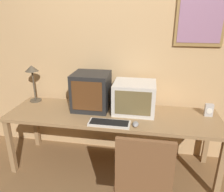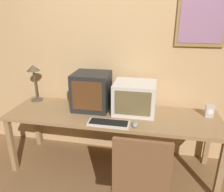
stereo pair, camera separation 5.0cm
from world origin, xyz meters
TOP-DOWN VIEW (x-y plane):
  - wall_back at (0.01, 1.32)m, footprint 8.00×0.08m
  - desk at (0.00, 0.89)m, footprint 2.33×0.67m
  - monitor_left at (-0.26, 1.00)m, footprint 0.41×0.38m
  - monitor_right at (0.23, 1.00)m, footprint 0.46×0.40m
  - keyboard_main at (0.01, 0.64)m, footprint 0.42×0.16m
  - mouse_near_keyboard at (0.28, 0.66)m, footprint 0.06×0.11m
  - desk_clock at (1.04, 1.02)m, footprint 0.08×0.05m
  - desk_lamp at (-1.03, 1.10)m, footprint 0.16×0.16m
  - office_chair at (0.39, 0.16)m, footprint 0.47×0.47m

SIDE VIEW (x-z plane):
  - office_chair at x=0.39m, z-range -0.07..0.88m
  - desk at x=0.00m, z-range 0.29..0.99m
  - keyboard_main at x=0.01m, z-range 0.71..0.73m
  - mouse_near_keyboard at x=0.28m, z-range 0.71..0.74m
  - desk_clock at x=1.04m, z-range 0.71..0.84m
  - monitor_right at x=0.23m, z-range 0.71..1.05m
  - monitor_left at x=-0.26m, z-range 0.71..1.13m
  - desk_lamp at x=-1.03m, z-range 0.83..1.29m
  - wall_back at x=0.01m, z-range 0.00..2.60m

